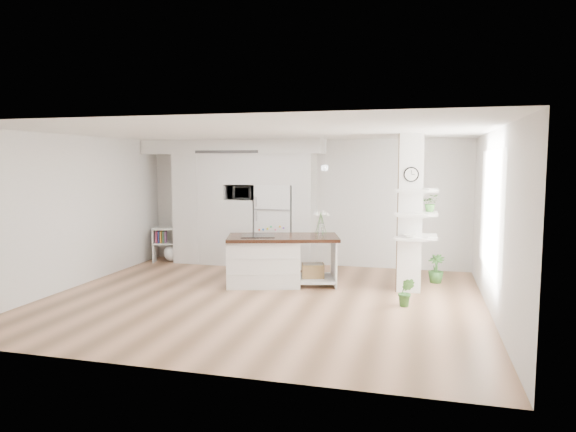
# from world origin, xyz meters

# --- Properties ---
(floor) EXTENTS (7.00, 6.00, 0.01)m
(floor) POSITION_xyz_m (0.00, 0.00, 0.00)
(floor) COLOR tan
(floor) RESTS_ON ground
(room) EXTENTS (7.04, 6.04, 2.72)m
(room) POSITION_xyz_m (0.00, 0.00, 1.86)
(room) COLOR white
(room) RESTS_ON ground
(cabinet_wall) EXTENTS (4.00, 0.71, 2.70)m
(cabinet_wall) POSITION_xyz_m (-1.45, 2.67, 1.51)
(cabinet_wall) COLOR silver
(cabinet_wall) RESTS_ON floor
(refrigerator) EXTENTS (0.78, 0.69, 1.75)m
(refrigerator) POSITION_xyz_m (-0.53, 2.68, 0.88)
(refrigerator) COLOR white
(refrigerator) RESTS_ON floor
(column) EXTENTS (0.69, 0.90, 2.70)m
(column) POSITION_xyz_m (2.38, 1.13, 1.35)
(column) COLOR silver
(column) RESTS_ON floor
(window) EXTENTS (0.00, 2.40, 2.40)m
(window) POSITION_xyz_m (3.48, 0.30, 1.50)
(window) COLOR white
(window) RESTS_ON room
(pendant_light) EXTENTS (0.12, 0.12, 0.10)m
(pendant_light) POSITION_xyz_m (1.70, 0.15, 2.12)
(pendant_light) COLOR white
(pendant_light) RESTS_ON room
(kitchen_island) EXTENTS (2.17, 1.45, 1.46)m
(kitchen_island) POSITION_xyz_m (-0.15, 1.00, 0.47)
(kitchen_island) COLOR silver
(kitchen_island) RESTS_ON floor
(bookshelf) EXTENTS (0.73, 0.56, 0.76)m
(bookshelf) POSITION_xyz_m (-2.97, 2.51, 0.33)
(bookshelf) COLOR silver
(bookshelf) RESTS_ON floor
(floor_plant_a) EXTENTS (0.27, 0.23, 0.45)m
(floor_plant_a) POSITION_xyz_m (2.28, 0.14, 0.23)
(floor_plant_a) COLOR #39732E
(floor_plant_a) RESTS_ON floor
(floor_plant_b) EXTENTS (0.37, 0.37, 0.52)m
(floor_plant_b) POSITION_xyz_m (2.77, 1.90, 0.26)
(floor_plant_b) COLOR #39732E
(floor_plant_b) RESTS_ON floor
(microwave) EXTENTS (0.54, 0.37, 0.30)m
(microwave) POSITION_xyz_m (-1.27, 2.62, 1.57)
(microwave) COLOR #2D2D2D
(microwave) RESTS_ON cabinet_wall
(shelf_plant) EXTENTS (0.27, 0.23, 0.30)m
(shelf_plant) POSITION_xyz_m (2.63, 1.30, 1.52)
(shelf_plant) COLOR #39732E
(shelf_plant) RESTS_ON column
(decor_bowl) EXTENTS (0.22, 0.22, 0.05)m
(decor_bowl) POSITION_xyz_m (2.30, 0.90, 1.00)
(decor_bowl) COLOR white
(decor_bowl) RESTS_ON column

